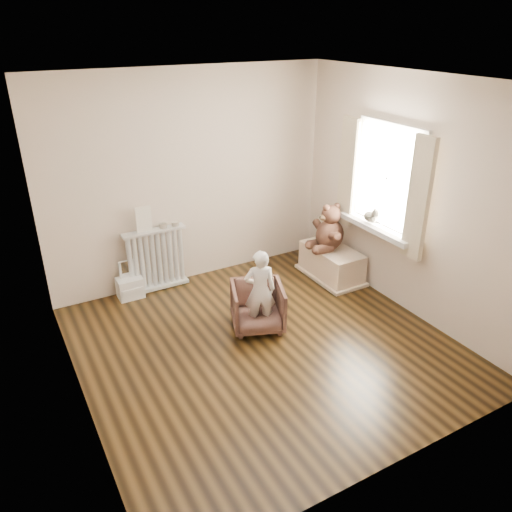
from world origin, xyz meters
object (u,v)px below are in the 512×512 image
teddy_bear (330,229)px  plush_cat (371,215)px  radiator (156,261)px  toy_bench (331,263)px  toy_vanity (129,277)px  armchair (258,307)px  child (260,290)px

teddy_bear → plush_cat: plush_cat is taller
radiator → toy_bench: radiator is taller
toy_vanity → teddy_bear: teddy_bear is taller
radiator → armchair: (0.66, -1.35, -0.14)m
radiator → teddy_bear: (2.04, -0.75, 0.28)m
armchair → child: bearing=-69.2°
radiator → child: bearing=-64.7°
teddy_bear → plush_cat: 0.64m
child → plush_cat: bearing=-154.6°
toy_vanity → plush_cat: bearing=-25.7°
armchair → toy_vanity: bearing=148.7°
toy_vanity → child: bearing=-53.2°
toy_vanity → plush_cat: (2.58, -1.24, 0.72)m
child → teddy_bear: (1.38, 0.64, 0.19)m
radiator → child: size_ratio=0.87×
toy_vanity → armchair: 1.67m
toy_vanity → toy_bench: 2.55m
toy_bench → armchair: bearing=-158.4°
armchair → toy_bench: (1.42, 0.56, -0.05)m
radiator → armchair: 1.51m
toy_bench → plush_cat: plush_cat is taller
radiator → toy_vanity: 0.38m
radiator → teddy_bear: bearing=-20.3°
armchair → teddy_bear: (1.38, 0.59, 0.42)m
toy_bench → teddy_bear: bearing=139.0°
radiator → armchair: size_ratio=1.43×
child → teddy_bear: size_ratio=1.55×
child → teddy_bear: 1.53m
plush_cat → child: bearing=178.3°
teddy_bear → child: bearing=-149.3°
child → plush_cat: (1.56, 0.12, 0.52)m
armchair → toy_bench: armchair is taller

